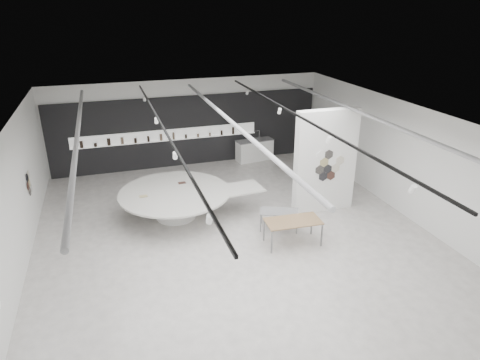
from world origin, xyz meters
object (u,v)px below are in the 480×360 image
object	(u,v)px
display_island	(178,200)
sample_table_stone	(279,213)
kitchen_counter	(254,150)
partition_column	(325,162)
sample_table_wood	(293,222)

from	to	relation	value
display_island	sample_table_stone	xyz separation A→B (m)	(2.95, -1.83, -0.05)
kitchen_counter	partition_column	bearing A→B (deg)	-91.66
sample_table_stone	kitchen_counter	bearing A→B (deg)	77.38
sample_table_stone	kitchen_counter	size ratio (longest dim) A/B	0.76
sample_table_stone	sample_table_wood	bearing A→B (deg)	-87.76
display_island	sample_table_wood	distance (m)	4.10
partition_column	kitchen_counter	distance (m)	5.72
kitchen_counter	sample_table_stone	bearing A→B (deg)	-110.18
sample_table_stone	kitchen_counter	distance (m)	6.54
partition_column	sample_table_wood	size ratio (longest dim) A/B	2.12
partition_column	sample_table_wood	world-z (taller)	partition_column
sample_table_wood	sample_table_stone	xyz separation A→B (m)	(-0.04, 0.98, -0.15)
display_island	kitchen_counter	bearing A→B (deg)	42.23
partition_column	display_island	xyz separation A→B (m)	(-4.95, 0.98, -1.18)
partition_column	display_island	size ratio (longest dim) A/B	0.73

